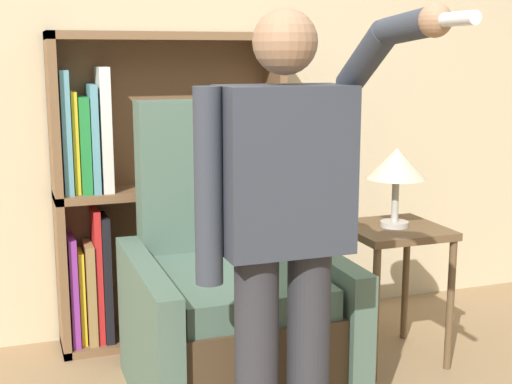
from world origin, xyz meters
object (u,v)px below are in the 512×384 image
(bookcase, at_px, (145,196))
(person_standing, at_px, (284,227))
(side_table, at_px, (393,251))
(table_lamp, at_px, (397,166))
(armchair, at_px, (230,308))

(bookcase, distance_m, person_standing, 1.49)
(side_table, height_order, table_lamp, table_lamp)
(side_table, distance_m, table_lamp, 0.42)
(person_standing, bearing_deg, table_lamp, 42.07)
(armchair, bearing_deg, table_lamp, 4.32)
(bookcase, bearing_deg, person_standing, -82.67)
(bookcase, height_order, armchair, bookcase)
(armchair, height_order, side_table, armchair)
(bookcase, relative_size, table_lamp, 4.20)
(side_table, relative_size, table_lamp, 1.78)
(bookcase, height_order, side_table, bookcase)
(side_table, bearing_deg, person_standing, -137.93)
(armchair, distance_m, person_standing, 0.93)
(side_table, bearing_deg, armchair, -175.68)
(bookcase, xyz_separation_m, side_table, (1.09, -0.66, -0.22))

